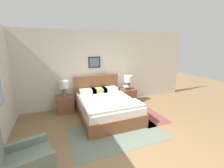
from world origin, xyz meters
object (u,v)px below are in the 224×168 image
at_px(nightstand_by_door, 128,96).
at_px(bed, 106,106).
at_px(armchair, 23,164).
at_px(table_lamp_near_window, 64,86).
at_px(table_lamp_by_door, 128,80).
at_px(nightstand_near_window, 65,104).

bearing_deg(nightstand_by_door, bed, -146.13).
distance_m(armchair, table_lamp_near_window, 2.62).
bearing_deg(table_lamp_by_door, armchair, -142.28).
bearing_deg(table_lamp_by_door, bed, -146.03).
bearing_deg(table_lamp_by_door, nightstand_by_door, 10.40).
relative_size(armchair, nightstand_near_window, 1.73).
relative_size(bed, nightstand_near_window, 3.93).
distance_m(bed, nightstand_near_window, 1.38).
relative_size(bed, table_lamp_near_window, 4.07).
bearing_deg(armchair, nightstand_by_door, 115.15).
xyz_separation_m(nightstand_by_door, table_lamp_by_door, (-0.01, -0.00, 0.61)).
bearing_deg(table_lamp_near_window, nightstand_by_door, 0.03).
distance_m(bed, armchair, 2.58).
xyz_separation_m(armchair, nightstand_near_window, (0.84, 2.41, -0.01)).
relative_size(bed, nightstand_by_door, 3.93).
bearing_deg(nightstand_by_door, armchair, -142.32).
relative_size(nightstand_near_window, nightstand_by_door, 1.00).
relative_size(nightstand_by_door, table_lamp_by_door, 1.04).
height_order(bed, armchair, bed).
relative_size(bed, armchair, 2.28).
bearing_deg(armchair, table_lamp_by_door, 115.19).
distance_m(nightstand_by_door, table_lamp_by_door, 0.61).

